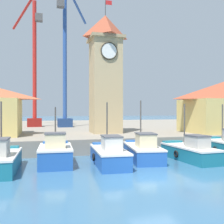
% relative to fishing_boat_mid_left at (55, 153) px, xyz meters
% --- Properties ---
extents(ground_plane, '(300.00, 300.00, 0.00)m').
position_rel_fishing_boat_mid_left_xyz_m(ground_plane, '(4.96, -5.20, -0.78)').
color(ground_plane, '#386689').
extents(quay_wharf, '(120.00, 40.00, 1.29)m').
position_rel_fishing_boat_mid_left_xyz_m(quay_wharf, '(4.96, 23.00, -0.13)').
color(quay_wharf, gray).
rests_on(quay_wharf, ground).
extents(fishing_boat_mid_left, '(2.37, 4.21, 3.88)m').
position_rel_fishing_boat_mid_left_xyz_m(fishing_boat_mid_left, '(0.00, 0.00, 0.00)').
color(fishing_boat_mid_left, '#2356A8').
rests_on(fishing_boat_mid_left, ground).
extents(fishing_boat_center, '(2.20, 5.33, 4.20)m').
position_rel_fishing_boat_mid_left_xyz_m(fishing_boat_center, '(3.47, -0.91, -0.08)').
color(fishing_boat_center, '#2356A8').
rests_on(fishing_boat_center, ground).
extents(fishing_boat_mid_right, '(2.79, 5.46, 4.41)m').
position_rel_fishing_boat_mid_left_xyz_m(fishing_boat_mid_right, '(6.31, 0.10, -0.08)').
color(fishing_boat_mid_right, '#2356A8').
rests_on(fishing_boat_mid_right, ground).
extents(fishing_boat_right_inner, '(2.19, 5.33, 4.12)m').
position_rel_fishing_boat_mid_left_xyz_m(fishing_boat_right_inner, '(9.59, -0.91, -0.12)').
color(fishing_boat_right_inner, '#196B7F').
rests_on(fishing_boat_right_inner, ground).
extents(clock_tower, '(3.45, 3.45, 13.93)m').
position_rel_fishing_boat_mid_left_xyz_m(clock_tower, '(5.60, 8.84, 7.04)').
color(clock_tower, tan).
rests_on(clock_tower, quay_wharf).
extents(warehouse_right, '(8.74, 5.97, 5.47)m').
position_rel_fishing_boat_mid_left_xyz_m(warehouse_right, '(18.26, 6.41, 3.32)').
color(warehouse_right, tan).
rests_on(warehouse_right, quay_wharf).
extents(port_crane_near, '(5.37, 8.33, 20.70)m').
position_rel_fishing_boat_mid_left_xyz_m(port_crane_near, '(2.45, 19.78, 8.52)').
color(port_crane_near, navy).
rests_on(port_crane_near, quay_wharf).
extents(port_crane_far, '(4.72, 7.46, 19.16)m').
position_rel_fishing_boat_mid_left_xyz_m(port_crane_far, '(-1.90, 21.59, 7.64)').
color(port_crane_far, maroon).
rests_on(port_crane_far, quay_wharf).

